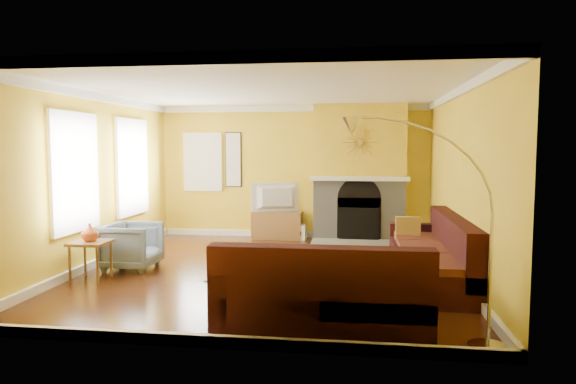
# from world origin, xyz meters

# --- Properties ---
(floor) EXTENTS (5.50, 6.00, 0.02)m
(floor) POSITION_xyz_m (0.00, 0.00, -0.01)
(floor) COLOR #532711
(floor) RESTS_ON ground
(ceiling) EXTENTS (5.50, 6.00, 0.02)m
(ceiling) POSITION_xyz_m (0.00, 0.00, 2.71)
(ceiling) COLOR white
(ceiling) RESTS_ON ground
(wall_back) EXTENTS (5.50, 0.02, 2.70)m
(wall_back) POSITION_xyz_m (0.00, 3.01, 1.35)
(wall_back) COLOR yellow
(wall_back) RESTS_ON ground
(wall_front) EXTENTS (5.50, 0.02, 2.70)m
(wall_front) POSITION_xyz_m (0.00, -3.01, 1.35)
(wall_front) COLOR yellow
(wall_front) RESTS_ON ground
(wall_left) EXTENTS (0.02, 6.00, 2.70)m
(wall_left) POSITION_xyz_m (-2.76, 0.00, 1.35)
(wall_left) COLOR yellow
(wall_left) RESTS_ON ground
(wall_right) EXTENTS (0.02, 6.00, 2.70)m
(wall_right) POSITION_xyz_m (2.76, 0.00, 1.35)
(wall_right) COLOR yellow
(wall_right) RESTS_ON ground
(baseboard) EXTENTS (5.50, 6.00, 0.12)m
(baseboard) POSITION_xyz_m (0.00, 0.00, 0.06)
(baseboard) COLOR white
(baseboard) RESTS_ON floor
(crown_molding) EXTENTS (5.50, 6.00, 0.12)m
(crown_molding) POSITION_xyz_m (0.00, 0.00, 2.64)
(crown_molding) COLOR white
(crown_molding) RESTS_ON ceiling
(window_left_near) EXTENTS (0.06, 1.22, 1.72)m
(window_left_near) POSITION_xyz_m (-2.72, 1.30, 1.50)
(window_left_near) COLOR white
(window_left_near) RESTS_ON wall_left
(window_left_far) EXTENTS (0.06, 1.22, 1.72)m
(window_left_far) POSITION_xyz_m (-2.72, -0.60, 1.50)
(window_left_far) COLOR white
(window_left_far) RESTS_ON wall_left
(window_back) EXTENTS (0.82, 0.06, 1.22)m
(window_back) POSITION_xyz_m (-1.90, 2.96, 1.55)
(window_back) COLOR white
(window_back) RESTS_ON wall_back
(wall_art) EXTENTS (0.34, 0.04, 1.14)m
(wall_art) POSITION_xyz_m (-1.25, 2.97, 1.60)
(wall_art) COLOR white
(wall_art) RESTS_ON wall_back
(fireplace) EXTENTS (1.80, 0.40, 2.70)m
(fireplace) POSITION_xyz_m (1.35, 2.80, 1.35)
(fireplace) COLOR gray
(fireplace) RESTS_ON floor
(mantel) EXTENTS (1.92, 0.22, 0.08)m
(mantel) POSITION_xyz_m (1.35, 2.56, 1.25)
(mantel) COLOR white
(mantel) RESTS_ON fireplace
(hearth) EXTENTS (1.80, 0.70, 0.06)m
(hearth) POSITION_xyz_m (1.35, 2.25, 0.03)
(hearth) COLOR gray
(hearth) RESTS_ON floor
(sunburst) EXTENTS (0.70, 0.04, 0.70)m
(sunburst) POSITION_xyz_m (1.35, 2.57, 1.95)
(sunburst) COLOR olive
(sunburst) RESTS_ON fireplace
(rug) EXTENTS (2.40, 1.80, 0.02)m
(rug) POSITION_xyz_m (0.40, 0.18, 0.01)
(rug) COLOR beige
(rug) RESTS_ON floor
(sectional_sofa) EXTENTS (2.90, 3.88, 0.90)m
(sectional_sofa) POSITION_xyz_m (1.30, -0.76, 0.45)
(sectional_sofa) COLOR #331011
(sectional_sofa) RESTS_ON floor
(coffee_table) EXTENTS (1.00, 1.00, 0.40)m
(coffee_table) POSITION_xyz_m (0.31, -0.61, 0.20)
(coffee_table) COLOR white
(coffee_table) RESTS_ON floor
(media_console) EXTENTS (1.00, 0.45, 0.55)m
(media_console) POSITION_xyz_m (-0.30, 2.77, 0.28)
(media_console) COLOR brown
(media_console) RESTS_ON floor
(tv) EXTENTS (1.01, 0.48, 0.59)m
(tv) POSITION_xyz_m (-0.30, 2.77, 0.84)
(tv) COLOR black
(tv) RESTS_ON media_console
(subwoofer) EXTENTS (0.30, 0.30, 0.30)m
(subwoofer) POSITION_xyz_m (0.14, 2.72, 0.15)
(subwoofer) COLOR white
(subwoofer) RESTS_ON floor
(armchair) EXTENTS (0.78, 0.76, 0.71)m
(armchair) POSITION_xyz_m (-2.10, -0.12, 0.35)
(armchair) COLOR slate
(armchair) RESTS_ON floor
(side_table) EXTENTS (0.50, 0.50, 0.55)m
(side_table) POSITION_xyz_m (-2.38, -0.82, 0.28)
(side_table) COLOR brown
(side_table) RESTS_ON floor
(vase) EXTENTS (0.24, 0.24, 0.25)m
(vase) POSITION_xyz_m (-2.38, -0.82, 0.67)
(vase) COLOR #C8531D
(vase) RESTS_ON side_table
(book) EXTENTS (0.26, 0.31, 0.03)m
(book) POSITION_xyz_m (0.16, -0.51, 0.41)
(book) COLOR white
(book) RESTS_ON coffee_table
(arc_lamp) EXTENTS (1.35, 0.36, 2.12)m
(arc_lamp) POSITION_xyz_m (1.91, -2.74, 1.06)
(arc_lamp) COLOR silver
(arc_lamp) RESTS_ON floor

